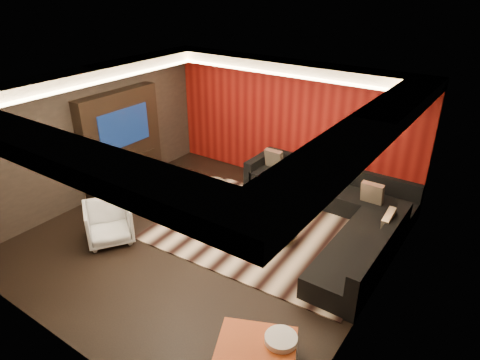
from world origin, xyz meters
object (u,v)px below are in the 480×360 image
Objects in this scene: sectional_sofa at (338,211)px; drum_stool at (225,195)px; coffee_table at (265,230)px; white_side_table at (280,352)px; armchair at (109,223)px.

drum_stool is at bearing -163.95° from sectional_sofa.
white_side_table reaches higher than coffee_table.
coffee_table is 2.91m from white_side_table.
drum_stool is at bearing 157.58° from coffee_table.
coffee_table is 2.51× the size of white_side_table.
coffee_table is 1.52m from sectional_sofa.
armchair is (-3.94, 0.65, 0.12)m from white_side_table.
armchair reaches higher than white_side_table.
drum_stool is 0.50× the size of armchair.
armchair is (-0.92, -2.26, 0.15)m from drum_stool.
white_side_table reaches higher than drum_stool.
armchair reaches higher than drum_stool.
white_side_table is at bearing -77.87° from sectional_sofa.
drum_stool reaches higher than coffee_table.
coffee_table is 2.84m from armchair.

